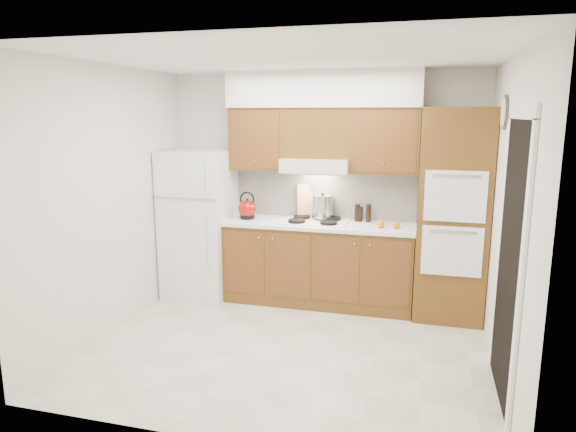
% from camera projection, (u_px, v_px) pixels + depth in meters
% --- Properties ---
extents(floor, '(3.60, 3.60, 0.00)m').
position_uv_depth(floor, '(289.00, 346.00, 4.80)').
color(floor, beige).
rests_on(floor, ground).
extents(ceiling, '(3.60, 3.60, 0.00)m').
position_uv_depth(ceiling, '(290.00, 57.00, 4.29)').
color(ceiling, white).
rests_on(ceiling, wall_back).
extents(wall_back, '(3.60, 0.02, 2.60)m').
position_uv_depth(wall_back, '(322.00, 187.00, 5.96)').
color(wall_back, silver).
rests_on(wall_back, floor).
extents(wall_left, '(0.02, 3.00, 2.60)m').
position_uv_depth(wall_left, '(111.00, 201.00, 5.00)').
color(wall_left, silver).
rests_on(wall_left, floor).
extents(wall_right, '(0.02, 3.00, 2.60)m').
position_uv_depth(wall_right, '(507.00, 221.00, 4.09)').
color(wall_right, silver).
rests_on(wall_right, floor).
extents(fridge, '(0.75, 0.72, 1.72)m').
position_uv_depth(fridge, '(200.00, 223.00, 6.07)').
color(fridge, white).
rests_on(fridge, floor).
extents(base_cabinets, '(2.11, 0.60, 0.90)m').
position_uv_depth(base_cabinets, '(319.00, 264.00, 5.84)').
color(base_cabinets, brown).
rests_on(base_cabinets, floor).
extents(countertop, '(2.13, 0.62, 0.04)m').
position_uv_depth(countertop, '(319.00, 224.00, 5.74)').
color(countertop, white).
rests_on(countertop, base_cabinets).
extents(backsplash, '(2.11, 0.03, 0.56)m').
position_uv_depth(backsplash, '(324.00, 194.00, 5.96)').
color(backsplash, white).
rests_on(backsplash, countertop).
extents(oven_cabinet, '(0.70, 0.65, 2.20)m').
position_uv_depth(oven_cabinet, '(452.00, 215.00, 5.33)').
color(oven_cabinet, brown).
rests_on(oven_cabinet, floor).
extents(upper_cab_left, '(0.63, 0.33, 0.70)m').
position_uv_depth(upper_cab_left, '(259.00, 139.00, 5.88)').
color(upper_cab_left, brown).
rests_on(upper_cab_left, wall_back).
extents(upper_cab_right, '(0.73, 0.33, 0.70)m').
position_uv_depth(upper_cab_right, '(385.00, 141.00, 5.52)').
color(upper_cab_right, brown).
rests_on(upper_cab_right, wall_back).
extents(range_hood, '(0.75, 0.45, 0.15)m').
position_uv_depth(range_hood, '(317.00, 165.00, 5.70)').
color(range_hood, silver).
rests_on(range_hood, wall_back).
extents(upper_cab_over_hood, '(0.75, 0.33, 0.55)m').
position_uv_depth(upper_cab_over_hood, '(318.00, 133.00, 5.69)').
color(upper_cab_over_hood, brown).
rests_on(upper_cab_over_hood, range_hood).
extents(soffit, '(2.13, 0.36, 0.40)m').
position_uv_depth(soffit, '(323.00, 89.00, 5.57)').
color(soffit, silver).
rests_on(soffit, wall_back).
extents(cooktop, '(0.74, 0.50, 0.01)m').
position_uv_depth(cooktop, '(315.00, 221.00, 5.77)').
color(cooktop, white).
rests_on(cooktop, countertop).
extents(doorway, '(0.02, 0.90, 2.10)m').
position_uv_depth(doorway, '(510.00, 263.00, 3.81)').
color(doorway, black).
rests_on(doorway, floor).
extents(wall_clock, '(0.02, 0.30, 0.30)m').
position_uv_depth(wall_clock, '(505.00, 112.00, 4.44)').
color(wall_clock, '#3F3833').
rests_on(wall_clock, wall_right).
extents(kettle, '(0.25, 0.25, 0.21)m').
position_uv_depth(kettle, '(247.00, 209.00, 5.92)').
color(kettle, maroon).
rests_on(kettle, countertop).
extents(cutting_board, '(0.30, 0.19, 0.38)m').
position_uv_depth(cutting_board, '(310.00, 201.00, 5.98)').
color(cutting_board, tan).
rests_on(cutting_board, countertop).
extents(stock_pot, '(0.31, 0.31, 0.25)m').
position_uv_depth(stock_pot, '(322.00, 207.00, 5.85)').
color(stock_pot, silver).
rests_on(stock_pot, cooktop).
extents(condiment_a, '(0.06, 0.06, 0.20)m').
position_uv_depth(condiment_a, '(368.00, 213.00, 5.75)').
color(condiment_a, black).
rests_on(condiment_a, countertop).
extents(condiment_b, '(0.08, 0.08, 0.20)m').
position_uv_depth(condiment_b, '(357.00, 213.00, 5.78)').
color(condiment_b, black).
rests_on(condiment_b, countertop).
extents(condiment_c, '(0.07, 0.07, 0.17)m').
position_uv_depth(condiment_c, '(360.00, 214.00, 5.78)').
color(condiment_c, black).
rests_on(condiment_c, countertop).
extents(orange_near, '(0.08, 0.08, 0.08)m').
position_uv_depth(orange_near, '(396.00, 225.00, 5.44)').
color(orange_near, orange).
rests_on(orange_near, countertop).
extents(orange_far, '(0.11, 0.11, 0.09)m').
position_uv_depth(orange_far, '(381.00, 224.00, 5.47)').
color(orange_far, orange).
rests_on(orange_far, countertop).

